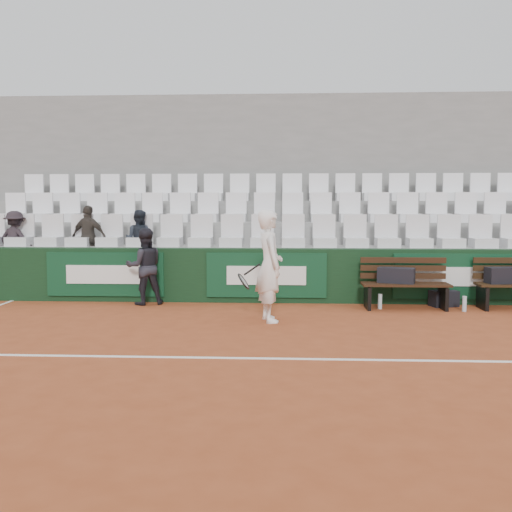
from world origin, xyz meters
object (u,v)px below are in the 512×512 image
(sports_bag_left, at_px, (396,275))
(spectator_a, at_px, (14,217))
(water_bottle_near, at_px, (380,301))
(sports_bag_right, at_px, (504,275))
(sports_bag_ground, at_px, (444,298))
(bench_left, at_px, (405,296))
(tennis_player, at_px, (269,266))
(spectator_b, at_px, (88,214))
(spectator_c, at_px, (139,217))
(water_bottle_far, at_px, (464,304))
(ball_kid, at_px, (145,266))

(sports_bag_left, height_order, spectator_a, spectator_a)
(sports_bag_left, distance_m, water_bottle_near, 0.53)
(sports_bag_right, distance_m, sports_bag_ground, 1.08)
(bench_left, bearing_deg, spectator_a, 171.45)
(sports_bag_ground, relative_size, tennis_player, 0.27)
(sports_bag_right, distance_m, tennis_player, 4.24)
(spectator_b, bearing_deg, water_bottle_near, -179.59)
(sports_bag_ground, distance_m, water_bottle_near, 1.22)
(spectator_a, xyz_separation_m, spectator_c, (2.49, 0.00, 0.01))
(bench_left, relative_size, spectator_a, 1.31)
(spectator_b, bearing_deg, sports_bag_left, -178.49)
(water_bottle_far, xyz_separation_m, tennis_player, (-3.29, -0.97, 0.74))
(sports_bag_right, bearing_deg, sports_bag_left, -178.68)
(ball_kid, bearing_deg, spectator_c, -92.42)
(spectator_b, bearing_deg, sports_bag_ground, -174.97)
(bench_left, distance_m, ball_kid, 4.67)
(bench_left, xyz_separation_m, sports_bag_right, (1.71, 0.09, 0.36))
(tennis_player, height_order, ball_kid, tennis_player)
(water_bottle_far, distance_m, spectator_b, 7.19)
(spectator_a, height_order, spectator_c, spectator_c)
(bench_left, relative_size, water_bottle_far, 5.71)
(bench_left, relative_size, ball_kid, 1.08)
(bench_left, height_order, sports_bag_ground, bench_left)
(tennis_player, xyz_separation_m, spectator_a, (-5.11, 2.29, 0.70))
(ball_kid, distance_m, spectator_b, 1.85)
(sports_bag_right, height_order, ball_kid, ball_kid)
(ball_kid, bearing_deg, tennis_player, 126.18)
(sports_bag_ground, height_order, spectator_a, spectator_a)
(sports_bag_ground, bearing_deg, spectator_b, 173.02)
(sports_bag_ground, bearing_deg, bench_left, -158.11)
(sports_bag_right, distance_m, spectator_c, 6.82)
(ball_kid, bearing_deg, water_bottle_far, 153.19)
(water_bottle_near, relative_size, spectator_c, 0.23)
(sports_bag_ground, height_order, ball_kid, ball_kid)
(sports_bag_ground, bearing_deg, water_bottle_near, -165.12)
(sports_bag_right, xyz_separation_m, water_bottle_far, (-0.75, -0.29, -0.46))
(bench_left, distance_m, tennis_player, 2.69)
(sports_bag_ground, relative_size, spectator_a, 0.41)
(ball_kid, xyz_separation_m, spectator_b, (-1.32, 0.89, 0.93))
(sports_bag_right, distance_m, water_bottle_near, 2.19)
(sports_bag_ground, height_order, tennis_player, tennis_player)
(sports_bag_right, relative_size, ball_kid, 0.43)
(sports_bag_right, bearing_deg, sports_bag_ground, 167.54)
(sports_bag_right, bearing_deg, ball_kid, 178.72)
(water_bottle_near, bearing_deg, tennis_player, -148.61)
(water_bottle_far, bearing_deg, sports_bag_right, 20.89)
(water_bottle_near, xyz_separation_m, water_bottle_far, (1.39, -0.19, 0.00))
(sports_bag_right, height_order, spectator_a, spectator_a)
(sports_bag_right, relative_size, sports_bag_ground, 1.29)
(water_bottle_far, height_order, spectator_a, spectator_a)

